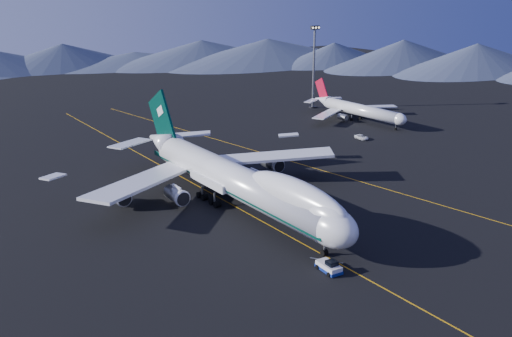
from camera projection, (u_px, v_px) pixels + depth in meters
ground at (236, 207)px, 114.10m from camera, size 500.00×500.00×0.00m
taxiway_line_main at (236, 207)px, 114.09m from camera, size 0.25×220.00×0.01m
taxiway_line_side at (317, 169)px, 138.27m from camera, size 28.08×198.09×0.01m
boeing_747 at (236, 180)px, 112.38m from camera, size 59.62×72.43×19.37m
pushback_tug at (329, 267)px, 88.02m from camera, size 2.82×4.58×1.93m
second_jet at (357, 110)px, 188.77m from camera, size 37.37×42.22×12.01m
service_van at (362, 137)px, 165.59m from camera, size 2.52×4.80×1.29m
floodlight_mast at (314, 67)px, 205.65m from camera, size 3.64×2.73×29.43m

